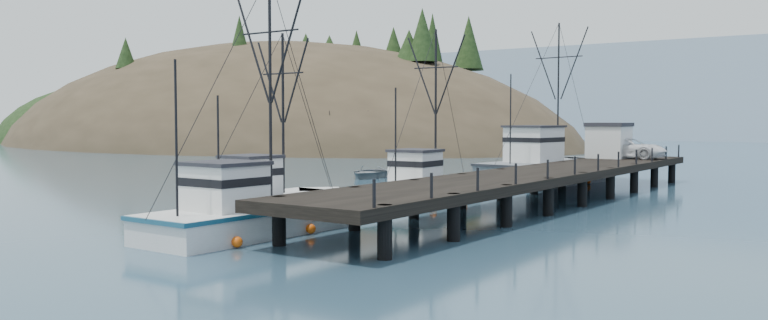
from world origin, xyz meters
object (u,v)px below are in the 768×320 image
at_px(pier_shed, 609,140).
at_px(trawler_near, 254,216).
at_px(trawler_mid, 271,203).
at_px(pickup_truck, 628,148).
at_px(motorboat, 370,178).
at_px(work_vessel, 548,168).
at_px(trawler_far, 428,189).
at_px(pier, 540,176).

bearing_deg(pier_shed, trawler_near, -96.80).
bearing_deg(trawler_mid, pickup_truck, 74.28).
relative_size(pickup_truck, motorboat, 0.99).
xyz_separation_m(trawler_near, pickup_truck, (5.62, 35.22, 1.99)).
xyz_separation_m(work_vessel, pier_shed, (3.62, 3.51, 2.19)).
bearing_deg(trawler_near, trawler_mid, 125.33).
distance_m(trawler_far, pier_shed, 20.52).
relative_size(pier, trawler_mid, 4.46).
bearing_deg(work_vessel, trawler_mid, -97.61).
bearing_deg(motorboat, work_vessel, -3.15).
relative_size(trawler_near, trawler_mid, 1.21).
distance_m(pier, motorboat, 22.74).
distance_m(trawler_mid, motorboat, 27.10).
relative_size(trawler_far, work_vessel, 0.70).
bearing_deg(trawler_near, pier, 73.36).
bearing_deg(trawler_mid, trawler_near, -54.67).
bearing_deg(trawler_far, pier_shed, 77.18).
bearing_deg(trawler_far, pickup_truck, 73.47).
distance_m(pier, trawler_far, 6.83).
xyz_separation_m(trawler_near, work_vessel, (0.55, 31.45, 0.41)).
bearing_deg(motorboat, trawler_mid, -77.64).
xyz_separation_m(trawler_far, motorboat, (-14.32, 13.70, -0.82)).
height_order(trawler_near, pier_shed, trawler_near).
xyz_separation_m(pier, trawler_far, (-5.87, -3.38, -0.87)).
xyz_separation_m(trawler_mid, motorboat, (-11.59, 24.49, -0.82)).
xyz_separation_m(pier, pier_shed, (-1.36, 16.47, 1.73)).
distance_m(trawler_near, pickup_truck, 35.72).
bearing_deg(pier_shed, trawler_mid, -103.30).
relative_size(trawler_near, pickup_truck, 2.05).
height_order(pier_shed, motorboat, pier_shed).
bearing_deg(pier, trawler_mid, -121.27).
height_order(trawler_mid, pier_shed, trawler_mid).
height_order(trawler_near, motorboat, trawler_near).
distance_m(pier, pier_shed, 16.62).
bearing_deg(pickup_truck, work_vessel, 129.18).
bearing_deg(pier, motorboat, 152.90).
height_order(trawler_near, work_vessel, work_vessel).
bearing_deg(pier, pickup_truck, 89.67).
relative_size(pier, trawler_near, 3.70).
bearing_deg(pier_shed, motorboat, -161.93).
xyz_separation_m(trawler_mid, trawler_far, (2.73, 10.78, 0.00)).
distance_m(pier, work_vessel, 13.89).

